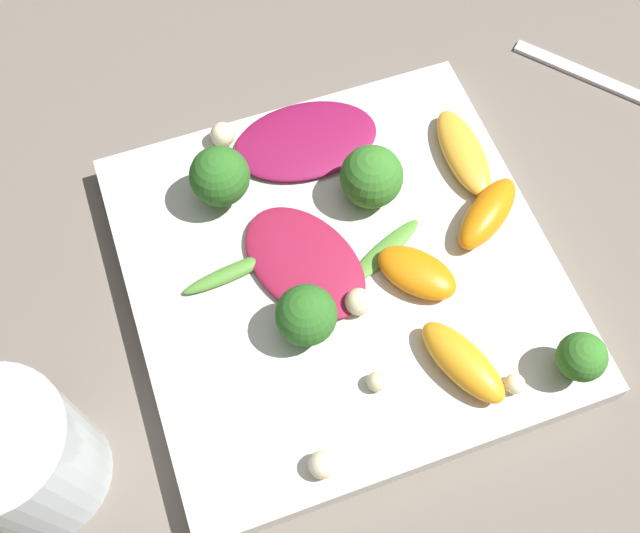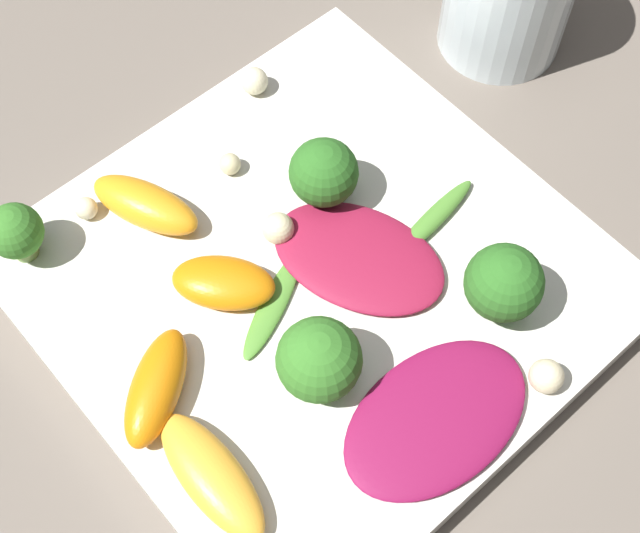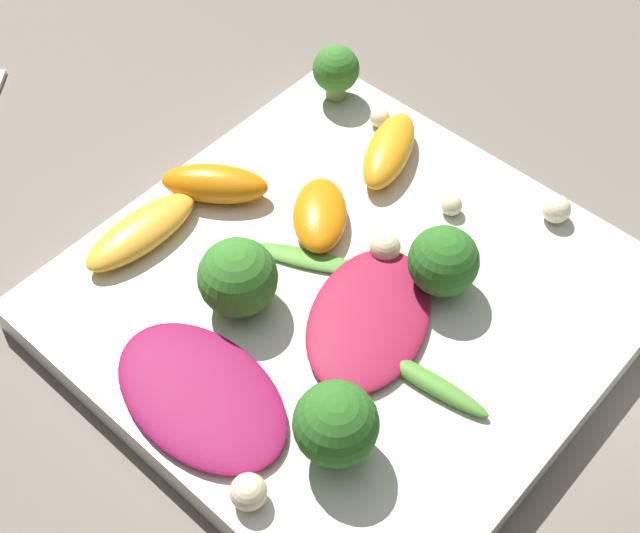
{
  "view_description": "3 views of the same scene",
  "coord_description": "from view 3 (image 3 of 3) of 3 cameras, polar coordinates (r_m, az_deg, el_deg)",
  "views": [
    {
      "loc": [
        -0.09,
        -0.21,
        0.48
      ],
      "look_at": [
        -0.02,
        -0.0,
        0.04
      ],
      "focal_mm": 42.0,
      "sensor_mm": 36.0,
      "label": 1
    },
    {
      "loc": [
        0.15,
        0.17,
        0.46
      ],
      "look_at": [
        0.0,
        0.01,
        0.04
      ],
      "focal_mm": 50.0,
      "sensor_mm": 36.0,
      "label": 2
    },
    {
      "loc": [
        -0.19,
        0.23,
        0.43
      ],
      "look_at": [
        0.02,
        0.01,
        0.03
      ],
      "focal_mm": 50.0,
      "sensor_mm": 36.0,
      "label": 3
    }
  ],
  "objects": [
    {
      "name": "orange_segment_2",
      "position": [
        0.53,
        -11.37,
        2.22
      ],
      "size": [
        0.03,
        0.08,
        0.02
      ],
      "color": "#FCAD33",
      "rests_on": "plate"
    },
    {
      "name": "radicchio_leaf_0",
      "position": [
        0.46,
        -7.63,
        -8.16
      ],
      "size": [
        0.11,
        0.07,
        0.01
      ],
      "color": "maroon",
      "rests_on": "plate"
    },
    {
      "name": "macadamia_nut_3",
      "position": [
        0.55,
        14.9,
        3.57
      ],
      "size": [
        0.02,
        0.02,
        0.02
      ],
      "color": "beige",
      "rests_on": "plate"
    },
    {
      "name": "orange_segment_0",
      "position": [
        0.52,
        -0.01,
        3.33
      ],
      "size": [
        0.06,
        0.06,
        0.02
      ],
      "color": "orange",
      "rests_on": "plate"
    },
    {
      "name": "broccoli_floret_3",
      "position": [
        0.48,
        -5.29,
        -0.73
      ],
      "size": [
        0.04,
        0.04,
        0.05
      ],
      "color": "#7A9E51",
      "rests_on": "plate"
    },
    {
      "name": "broccoli_floret_1",
      "position": [
        0.43,
        1.02,
        -10.06
      ],
      "size": [
        0.04,
        0.04,
        0.05
      ],
      "color": "#7A9E51",
      "rests_on": "plate"
    },
    {
      "name": "broccoli_floret_2",
      "position": [
        0.49,
        7.9,
        0.31
      ],
      "size": [
        0.04,
        0.04,
        0.04
      ],
      "color": "#84AD5B",
      "rests_on": "plate"
    },
    {
      "name": "macadamia_nut_1",
      "position": [
        0.43,
        -4.6,
        -14.19
      ],
      "size": [
        0.02,
        0.02,
        0.02
      ],
      "color": "beige",
      "rests_on": "plate"
    },
    {
      "name": "ground_plane",
      "position": [
        0.52,
        1.76,
        -3.0
      ],
      "size": [
        2.4,
        2.4,
        0.0
      ],
      "primitive_type": "plane",
      "color": "#6B6056"
    },
    {
      "name": "macadamia_nut_4",
      "position": [
        0.54,
        8.43,
        3.91
      ],
      "size": [
        0.01,
        0.01,
        0.01
      ],
      "color": "beige",
      "rests_on": "plate"
    },
    {
      "name": "orange_segment_1",
      "position": [
        0.54,
        -6.45,
        5.51
      ],
      "size": [
        0.07,
        0.06,
        0.02
      ],
      "color": "orange",
      "rests_on": "plate"
    },
    {
      "name": "plate",
      "position": [
        0.51,
        1.79,
        -2.26
      ],
      "size": [
        0.28,
        0.28,
        0.02
      ],
      "color": "silver",
      "rests_on": "ground_plane"
    },
    {
      "name": "macadamia_nut_0",
      "position": [
        0.51,
        3.83,
        1.49
      ],
      "size": [
        0.02,
        0.02,
        0.02
      ],
      "color": "beige",
      "rests_on": "plate"
    },
    {
      "name": "arugula_sprig_0",
      "position": [
        0.47,
        7.03,
        -7.35
      ],
      "size": [
        0.07,
        0.02,
        0.01
      ],
      "color": "#518E33",
      "rests_on": "plate"
    },
    {
      "name": "broccoli_floret_0",
      "position": [
        0.6,
        1.03,
        12.44
      ],
      "size": [
        0.03,
        0.03,
        0.04
      ],
      "color": "#7A9E51",
      "rests_on": "plate"
    },
    {
      "name": "macadamia_nut_2",
      "position": [
        0.59,
        3.86,
        9.49
      ],
      "size": [
        0.01,
        0.01,
        0.01
      ],
      "color": "beige",
      "rests_on": "plate"
    },
    {
      "name": "radicchio_leaf_1",
      "position": [
        0.49,
        3.15,
        -3.32
      ],
      "size": [
        0.1,
        0.12,
        0.01
      ],
      "color": "maroon",
      "rests_on": "plate"
    },
    {
      "name": "arugula_sprig_1",
      "position": [
        0.51,
        -0.73,
        0.52
      ],
      "size": [
        0.07,
        0.04,
        0.0
      ],
      "color": "#518E33",
      "rests_on": "plate"
    },
    {
      "name": "orange_segment_3",
      "position": [
        0.56,
        4.43,
        7.41
      ],
      "size": [
        0.05,
        0.07,
        0.02
      ],
      "color": "orange",
      "rests_on": "plate"
    }
  ]
}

